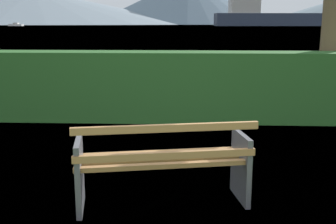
% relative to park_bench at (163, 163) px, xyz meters
% --- Properties ---
extents(ground_plane, '(1400.00, 1400.00, 0.00)m').
position_rel_park_bench_xyz_m(ground_plane, '(-0.01, 0.06, -0.42)').
color(ground_plane, '#4C6B33').
extents(water_surface, '(620.00, 620.00, 0.00)m').
position_rel_park_bench_xyz_m(water_surface, '(-0.01, 309.43, -0.42)').
color(water_surface, '#7A99A8').
rests_on(water_surface, ground_plane).
extents(park_bench, '(1.72, 0.87, 0.87)m').
position_rel_park_bench_xyz_m(park_bench, '(0.00, 0.00, 0.00)').
color(park_bench, '#A0703F').
rests_on(park_bench, ground_plane).
extents(hedge_row, '(13.44, 0.76, 1.23)m').
position_rel_park_bench_xyz_m(hedge_row, '(-0.01, 3.64, 0.19)').
color(hedge_row, '#285B23').
rests_on(hedge_row, ground_plane).
extents(cargo_ship_large, '(95.36, 21.47, 22.89)m').
position_rel_park_bench_xyz_m(cargo_ship_large, '(56.54, 252.59, 5.98)').
color(cargo_ship_large, '#2D384C').
rests_on(cargo_ship_large, water_surface).
extents(fishing_boat_near, '(8.68, 4.10, 1.96)m').
position_rel_park_bench_xyz_m(fishing_boat_near, '(-98.80, 235.33, 0.29)').
color(fishing_boat_near, silver).
rests_on(fishing_boat_near, water_surface).
extents(distant_hills, '(863.57, 427.24, 61.08)m').
position_rel_park_bench_xyz_m(distant_hills, '(20.77, 552.34, 25.56)').
color(distant_hills, gray).
rests_on(distant_hills, ground_plane).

